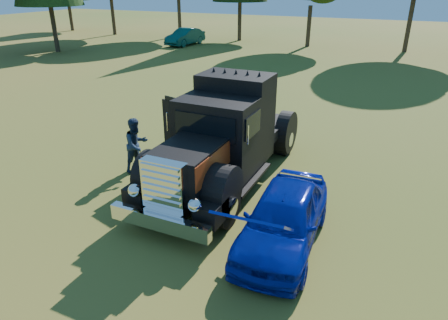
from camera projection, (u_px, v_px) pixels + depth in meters
ground at (169, 225)px, 9.68m from camera, size 120.00×120.00×0.00m
diamond_t_truck at (223, 141)px, 11.27m from camera, size 3.35×7.16×3.00m
hotrod_coupe at (283, 218)px, 8.75m from camera, size 1.77×4.18×1.89m
spectator_near at (184, 144)px, 12.15m from camera, size 0.68×0.74×1.70m
spectator_far at (137, 145)px, 12.16m from camera, size 0.83×0.96×1.68m
distant_teal_car at (185, 37)px, 36.08m from camera, size 1.95×4.50×1.44m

